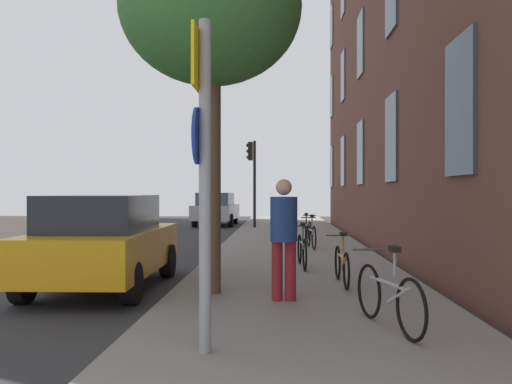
{
  "coord_description": "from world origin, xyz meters",
  "views": [
    {
      "loc": [
        0.73,
        -1.29,
        1.7
      ],
      "look_at": [
        0.13,
        12.84,
        1.68
      ],
      "focal_mm": 38.51,
      "sensor_mm": 36.0,
      "label": 1
    }
  ],
  "objects_px": {
    "bicycle_2": "(302,250)",
    "sign_post": "(203,159)",
    "car_1": "(216,209)",
    "car_0": "(104,241)",
    "bicycle_1": "(342,264)",
    "bicycle_0": "(389,296)",
    "bicycle_3": "(311,235)",
    "tree_near": "(211,10)",
    "pedestrian_0": "(284,231)",
    "traffic_light": "(252,168)",
    "bicycle_4": "(307,231)"
  },
  "relations": [
    {
      "from": "bicycle_1",
      "to": "car_1",
      "type": "bearing_deg",
      "value": 103.33
    },
    {
      "from": "bicycle_0",
      "to": "car_0",
      "type": "bearing_deg",
      "value": 144.91
    },
    {
      "from": "car_0",
      "to": "tree_near",
      "type": "bearing_deg",
      "value": -23.23
    },
    {
      "from": "bicycle_1",
      "to": "bicycle_2",
      "type": "height_order",
      "value": "bicycle_2"
    },
    {
      "from": "bicycle_1",
      "to": "bicycle_4",
      "type": "distance_m",
      "value": 7.83
    },
    {
      "from": "traffic_light",
      "to": "bicycle_2",
      "type": "xyz_separation_m",
      "value": [
        1.66,
        -12.6,
        -2.23
      ]
    },
    {
      "from": "sign_post",
      "to": "pedestrian_0",
      "type": "xyz_separation_m",
      "value": [
        0.81,
        2.57,
        -0.9
      ]
    },
    {
      "from": "bicycle_3",
      "to": "car_1",
      "type": "relative_size",
      "value": 0.38
    },
    {
      "from": "bicycle_4",
      "to": "sign_post",
      "type": "bearing_deg",
      "value": -97.78
    },
    {
      "from": "bicycle_2",
      "to": "pedestrian_0",
      "type": "distance_m",
      "value": 3.56
    },
    {
      "from": "bicycle_2",
      "to": "bicycle_4",
      "type": "relative_size",
      "value": 1.04
    },
    {
      "from": "traffic_light",
      "to": "pedestrian_0",
      "type": "height_order",
      "value": "traffic_light"
    },
    {
      "from": "sign_post",
      "to": "car_0",
      "type": "xyz_separation_m",
      "value": [
        -2.28,
        3.99,
        -1.18
      ]
    },
    {
      "from": "sign_post",
      "to": "traffic_light",
      "type": "distance_m",
      "value": 18.67
    },
    {
      "from": "car_0",
      "to": "bicycle_4",
      "type": "bearing_deg",
      "value": 63.59
    },
    {
      "from": "bicycle_0",
      "to": "bicycle_1",
      "type": "relative_size",
      "value": 1.02
    },
    {
      "from": "bicycle_1",
      "to": "bicycle_3",
      "type": "relative_size",
      "value": 1.03
    },
    {
      "from": "traffic_light",
      "to": "tree_near",
      "type": "relative_size",
      "value": 0.67
    },
    {
      "from": "sign_post",
      "to": "bicycle_3",
      "type": "height_order",
      "value": "sign_post"
    },
    {
      "from": "sign_post",
      "to": "car_0",
      "type": "relative_size",
      "value": 0.78
    },
    {
      "from": "bicycle_4",
      "to": "pedestrian_0",
      "type": "xyz_separation_m",
      "value": [
        -0.8,
        -9.25,
        0.65
      ]
    },
    {
      "from": "sign_post",
      "to": "car_1",
      "type": "bearing_deg",
      "value": 96.3
    },
    {
      "from": "bicycle_3",
      "to": "car_1",
      "type": "height_order",
      "value": "car_1"
    },
    {
      "from": "car_1",
      "to": "bicycle_3",
      "type": "bearing_deg",
      "value": -71.22
    },
    {
      "from": "bicycle_4",
      "to": "car_0",
      "type": "height_order",
      "value": "car_0"
    },
    {
      "from": "traffic_light",
      "to": "bicycle_4",
      "type": "relative_size",
      "value": 2.26
    },
    {
      "from": "sign_post",
      "to": "bicycle_1",
      "type": "height_order",
      "value": "sign_post"
    },
    {
      "from": "bicycle_0",
      "to": "pedestrian_0",
      "type": "distance_m",
      "value": 2.08
    },
    {
      "from": "bicycle_2",
      "to": "bicycle_3",
      "type": "height_order",
      "value": "same"
    },
    {
      "from": "traffic_light",
      "to": "bicycle_1",
      "type": "relative_size",
      "value": 2.24
    },
    {
      "from": "sign_post",
      "to": "bicycle_2",
      "type": "bearing_deg",
      "value": 78.59
    },
    {
      "from": "bicycle_4",
      "to": "car_0",
      "type": "xyz_separation_m",
      "value": [
        -3.89,
        -7.83,
        0.37
      ]
    },
    {
      "from": "tree_near",
      "to": "pedestrian_0",
      "type": "height_order",
      "value": "tree_near"
    },
    {
      "from": "bicycle_0",
      "to": "car_0",
      "type": "height_order",
      "value": "car_0"
    },
    {
      "from": "bicycle_2",
      "to": "sign_post",
      "type": "bearing_deg",
      "value": -101.41
    },
    {
      "from": "traffic_light",
      "to": "car_0",
      "type": "distance_m",
      "value": 14.9
    },
    {
      "from": "bicycle_2",
      "to": "car_0",
      "type": "distance_m",
      "value": 4.08
    },
    {
      "from": "bicycle_1",
      "to": "bicycle_2",
      "type": "bearing_deg",
      "value": 105.95
    },
    {
      "from": "bicycle_3",
      "to": "bicycle_0",
      "type": "bearing_deg",
      "value": -87.63
    },
    {
      "from": "bicycle_1",
      "to": "car_1",
      "type": "xyz_separation_m",
      "value": [
        -4.21,
        17.75,
        0.38
      ]
    },
    {
      "from": "traffic_light",
      "to": "car_1",
      "type": "bearing_deg",
      "value": 122.4
    },
    {
      "from": "car_1",
      "to": "sign_post",
      "type": "bearing_deg",
      "value": -83.7
    },
    {
      "from": "car_1",
      "to": "car_0",
      "type": "bearing_deg",
      "value": -89.6
    },
    {
      "from": "car_1",
      "to": "bicycle_0",
      "type": "bearing_deg",
      "value": -78.04
    },
    {
      "from": "bicycle_0",
      "to": "pedestrian_0",
      "type": "bearing_deg",
      "value": 126.73
    },
    {
      "from": "bicycle_1",
      "to": "pedestrian_0",
      "type": "distance_m",
      "value": 1.85
    },
    {
      "from": "tree_near",
      "to": "pedestrian_0",
      "type": "xyz_separation_m",
      "value": [
        1.13,
        -0.57,
        -3.39
      ]
    },
    {
      "from": "pedestrian_0",
      "to": "car_1",
      "type": "xyz_separation_m",
      "value": [
        -3.21,
        19.17,
        -0.28
      ]
    },
    {
      "from": "bicycle_1",
      "to": "bicycle_2",
      "type": "relative_size",
      "value": 0.97
    },
    {
      "from": "bicycle_3",
      "to": "pedestrian_0",
      "type": "height_order",
      "value": "pedestrian_0"
    }
  ]
}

